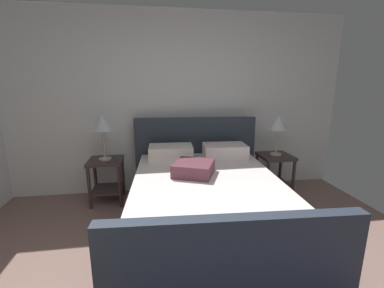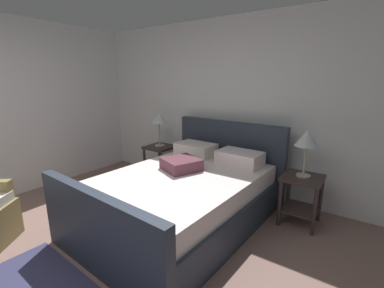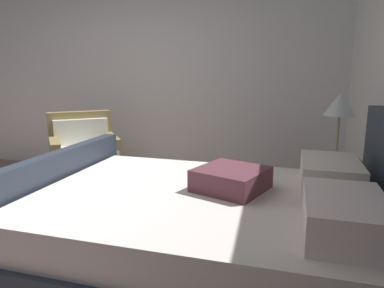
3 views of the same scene
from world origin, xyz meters
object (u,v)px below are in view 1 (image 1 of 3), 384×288
bed (206,202)px  nightstand_right (275,168)px  table_lamp_left (103,124)px  nightstand_left (107,174)px  table_lamp_right (278,124)px

bed → nightstand_right: bearing=33.7°
nightstand_right → table_lamp_left: table_lamp_left is taller
bed → nightstand_left: bearing=142.0°
table_lamp_right → nightstand_left: 2.43m
table_lamp_left → nightstand_left: bearing=-45.0°
table_lamp_right → nightstand_right: bearing=-135.0°
nightstand_right → table_lamp_right: bearing=45.0°
bed → table_lamp_right: bearing=33.7°
nightstand_right → nightstand_left: bearing=176.7°
nightstand_right → nightstand_left: (-2.34, 0.14, 0.00)m
bed → table_lamp_left: (-1.17, 0.92, 0.73)m
nightstand_left → table_lamp_left: bearing=135.0°
table_lamp_right → table_lamp_left: size_ratio=0.94×
nightstand_right → table_lamp_left: size_ratio=1.02×
table_lamp_left → table_lamp_right: bearing=-3.3°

